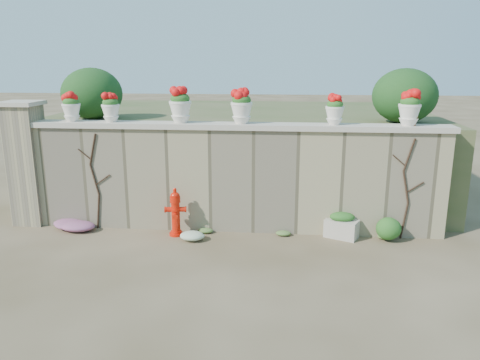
# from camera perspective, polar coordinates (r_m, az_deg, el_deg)

# --- Properties ---
(ground) EXTENTS (80.00, 80.00, 0.00)m
(ground) POSITION_cam_1_polar(r_m,az_deg,el_deg) (7.71, -2.36, -10.56)
(ground) COLOR #4B3D25
(ground) RESTS_ON ground
(stone_wall) EXTENTS (8.00, 0.40, 2.00)m
(stone_wall) POSITION_cam_1_polar(r_m,az_deg,el_deg) (9.06, -0.89, 0.01)
(stone_wall) COLOR #948662
(stone_wall) RESTS_ON ground
(wall_cap) EXTENTS (8.10, 0.52, 0.10)m
(wall_cap) POSITION_cam_1_polar(r_m,az_deg,el_deg) (8.86, -0.91, 6.60)
(wall_cap) COLOR beige
(wall_cap) RESTS_ON stone_wall
(gate_pillar) EXTENTS (0.72, 0.72, 2.48)m
(gate_pillar) POSITION_cam_1_polar(r_m,az_deg,el_deg) (10.31, -24.49, 1.93)
(gate_pillar) COLOR #948662
(gate_pillar) RESTS_ON ground
(raised_fill) EXTENTS (9.00, 6.00, 2.00)m
(raised_fill) POSITION_cam_1_polar(r_m,az_deg,el_deg) (12.17, 0.77, 3.73)
(raised_fill) COLOR #384C23
(raised_fill) RESTS_ON ground
(back_shrub_left) EXTENTS (1.30, 1.30, 1.10)m
(back_shrub_left) POSITION_cam_1_polar(r_m,az_deg,el_deg) (10.79, -17.60, 10.01)
(back_shrub_left) COLOR #143814
(back_shrub_left) RESTS_ON raised_fill
(back_shrub_right) EXTENTS (1.30, 1.30, 1.10)m
(back_shrub_right) POSITION_cam_1_polar(r_m,az_deg,el_deg) (10.24, 19.43, 9.66)
(back_shrub_right) COLOR #143814
(back_shrub_right) RESTS_ON raised_fill
(vine_left) EXTENTS (0.60, 0.04, 1.91)m
(vine_left) POSITION_cam_1_polar(r_m,az_deg,el_deg) (9.52, -17.24, 0.01)
(vine_left) COLOR black
(vine_left) RESTS_ON ground
(vine_right) EXTENTS (0.60, 0.04, 1.91)m
(vine_right) POSITION_cam_1_polar(r_m,az_deg,el_deg) (9.08, 19.64, -0.87)
(vine_right) COLOR black
(vine_right) RESTS_ON ground
(fire_hydrant) EXTENTS (0.40, 0.29, 0.93)m
(fire_hydrant) POSITION_cam_1_polar(r_m,az_deg,el_deg) (8.95, -7.86, -3.87)
(fire_hydrant) COLOR red
(fire_hydrant) RESTS_ON ground
(planter_box) EXTENTS (0.68, 0.56, 0.50)m
(planter_box) POSITION_cam_1_polar(r_m,az_deg,el_deg) (9.04, 12.29, -5.47)
(planter_box) COLOR beige
(planter_box) RESTS_ON ground
(green_shrub) EXTENTS (0.58, 0.53, 0.55)m
(green_shrub) POSITION_cam_1_polar(r_m,az_deg,el_deg) (9.06, 17.66, -5.48)
(green_shrub) COLOR #1E5119
(green_shrub) RESTS_ON ground
(magenta_clump) EXTENTS (0.86, 0.57, 0.23)m
(magenta_clump) POSITION_cam_1_polar(r_m,az_deg,el_deg) (9.82, -19.64, -5.11)
(magenta_clump) COLOR #C928AA
(magenta_clump) RESTS_ON ground
(white_flowers) EXTENTS (0.57, 0.46, 0.21)m
(white_flowers) POSITION_cam_1_polar(r_m,az_deg,el_deg) (8.76, -5.13, -6.73)
(white_flowers) COLOR white
(white_flowers) RESTS_ON ground
(urn_pot_0) EXTENTS (0.35, 0.35, 0.55)m
(urn_pot_0) POSITION_cam_1_polar(r_m,az_deg,el_deg) (9.68, -19.89, 8.34)
(urn_pot_0) COLOR white
(urn_pot_0) RESTS_ON wall_cap
(urn_pot_1) EXTENTS (0.34, 0.34, 0.54)m
(urn_pot_1) POSITION_cam_1_polar(r_m,az_deg,el_deg) (9.38, -15.50, 8.47)
(urn_pot_1) COLOR white
(urn_pot_1) RESTS_ON wall_cap
(urn_pot_2) EXTENTS (0.42, 0.42, 0.66)m
(urn_pot_2) POSITION_cam_1_polar(r_m,az_deg,el_deg) (8.98, -7.30, 9.00)
(urn_pot_2) COLOR white
(urn_pot_2) RESTS_ON wall_cap
(urn_pot_3) EXTENTS (0.41, 0.41, 0.64)m
(urn_pot_3) POSITION_cam_1_polar(r_m,az_deg,el_deg) (8.80, 0.19, 8.94)
(urn_pot_3) COLOR white
(urn_pot_3) RESTS_ON wall_cap
(urn_pot_4) EXTENTS (0.34, 0.34, 0.54)m
(urn_pot_4) POSITION_cam_1_polar(r_m,az_deg,el_deg) (8.81, 11.48, 8.34)
(urn_pot_4) COLOR white
(urn_pot_4) RESTS_ON wall_cap
(urn_pot_5) EXTENTS (0.40, 0.40, 0.62)m
(urn_pot_5) POSITION_cam_1_polar(r_m,az_deg,el_deg) (9.04, 19.96, 8.20)
(urn_pot_5) COLOR white
(urn_pot_5) RESTS_ON wall_cap
(terracotta_pot) EXTENTS (0.23, 0.23, 0.28)m
(terracotta_pot) POSITION_cam_1_polar(r_m,az_deg,el_deg) (9.07, 20.14, 7.06)
(terracotta_pot) COLOR #AE6035
(terracotta_pot) RESTS_ON wall_cap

